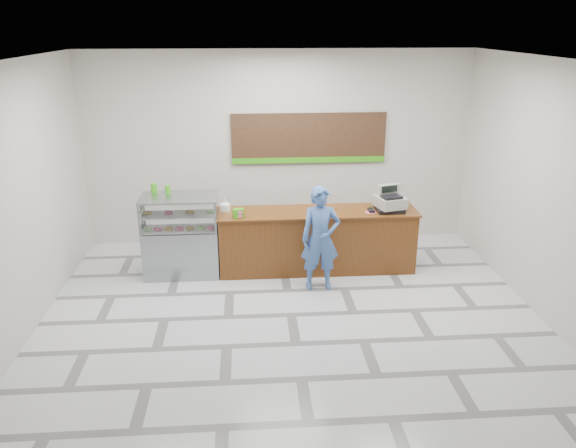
{
  "coord_description": "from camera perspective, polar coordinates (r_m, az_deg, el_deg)",
  "views": [
    {
      "loc": [
        -0.57,
        -7.05,
        3.94
      ],
      "look_at": [
        0.02,
        0.9,
        1.05
      ],
      "focal_mm": 35.0,
      "sensor_mm": 36.0,
      "label": 1
    }
  ],
  "objects": [
    {
      "name": "green_cup_left",
      "position": [
        9.32,
        -13.46,
        3.58
      ],
      "size": [
        0.1,
        0.1,
        0.15
      ],
      "primitive_type": "cylinder",
      "color": "#379E12",
      "rests_on": "display_case"
    },
    {
      "name": "cash_register",
      "position": [
        9.27,
        10.29,
        2.28
      ],
      "size": [
        0.53,
        0.55,
        0.41
      ],
      "rotation": [
        0.0,
        0.0,
        0.27
      ],
      "color": "black",
      "rests_on": "sales_counter"
    },
    {
      "name": "menu_board",
      "position": [
        10.26,
        2.13,
        8.63
      ],
      "size": [
        2.8,
        0.06,
        0.9
      ],
      "color": "black",
      "rests_on": "back_wall"
    },
    {
      "name": "green_cup_right",
      "position": [
        9.22,
        -12.12,
        3.45
      ],
      "size": [
        0.08,
        0.08,
        0.13
      ],
      "primitive_type": "cylinder",
      "color": "#379E12",
      "rests_on": "display_case"
    },
    {
      "name": "sales_counter",
      "position": [
        9.32,
        2.96,
        -1.66
      ],
      "size": [
        3.26,
        0.76,
        1.03
      ],
      "color": "brown",
      "rests_on": "floor"
    },
    {
      "name": "donut_decal",
      "position": [
        9.17,
        8.39,
        1.22
      ],
      "size": [
        0.18,
        0.18,
        0.0
      ],
      "primitive_type": "cylinder",
      "color": "#F0598F",
      "rests_on": "sales_counter"
    },
    {
      "name": "display_case",
      "position": [
        9.26,
        -10.79,
        -1.09
      ],
      "size": [
        1.22,
        0.72,
        1.33
      ],
      "color": "gray",
      "rests_on": "floor"
    },
    {
      "name": "promo_box",
      "position": [
        8.83,
        -5.07,
        1.08
      ],
      "size": [
        0.18,
        0.14,
        0.14
      ],
      "primitive_type": "cube",
      "rotation": [
        0.0,
        0.0,
        0.26
      ],
      "color": "#379E12",
      "rests_on": "sales_counter"
    },
    {
      "name": "card_terminal",
      "position": [
        9.19,
        8.43,
        1.38
      ],
      "size": [
        0.09,
        0.18,
        0.04
      ],
      "primitive_type": "cube",
      "rotation": [
        0.0,
        0.0,
        0.04
      ],
      "color": "black",
      "rests_on": "sales_counter"
    },
    {
      "name": "serving_tray",
      "position": [
        9.17,
        3.53,
        1.44
      ],
      "size": [
        0.37,
        0.29,
        0.02
      ],
      "rotation": [
        0.0,
        0.0,
        -0.11
      ],
      "color": "#37D70E",
      "rests_on": "sales_counter"
    },
    {
      "name": "floor",
      "position": [
        8.09,
        0.34,
        -9.21
      ],
      "size": [
        7.0,
        7.0,
        0.0
      ],
      "primitive_type": "plane",
      "color": "silver",
      "rests_on": "ground"
    },
    {
      "name": "customer",
      "position": [
        8.57,
        3.31,
        -1.48
      ],
      "size": [
        0.61,
        0.41,
        1.64
      ],
      "primitive_type": "imported",
      "rotation": [
        0.0,
        0.0,
        0.02
      ],
      "color": "#3B5D9E",
      "rests_on": "floor"
    },
    {
      "name": "napkin_box",
      "position": [
        9.17,
        -6.41,
        1.67
      ],
      "size": [
        0.16,
        0.16,
        0.12
      ],
      "primitive_type": "cube",
      "rotation": [
        0.0,
        0.0,
        -0.22
      ],
      "color": "white",
      "rests_on": "sales_counter"
    },
    {
      "name": "back_wall",
      "position": [
        10.3,
        -0.98,
        7.64
      ],
      "size": [
        7.0,
        0.0,
        7.0
      ],
      "primitive_type": "plane",
      "rotation": [
        1.57,
        0.0,
        0.0
      ],
      "color": "beige",
      "rests_on": "floor"
    },
    {
      "name": "straw_cup",
      "position": [
        9.21,
        -6.4,
        1.79
      ],
      "size": [
        0.09,
        0.09,
        0.13
      ],
      "primitive_type": "cylinder",
      "color": "silver",
      "rests_on": "sales_counter"
    },
    {
      "name": "ceiling",
      "position": [
        7.08,
        0.39,
        16.36
      ],
      "size": [
        7.0,
        7.0,
        0.0
      ],
      "primitive_type": "plane",
      "rotation": [
        3.14,
        0.0,
        0.0
      ],
      "color": "silver",
      "rests_on": "back_wall"
    }
  ]
}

